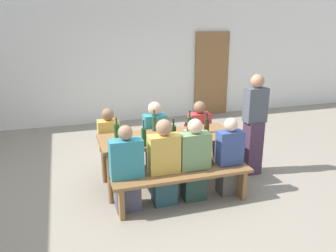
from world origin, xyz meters
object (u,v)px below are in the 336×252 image
object	(u,v)px
tasting_table	(168,141)
wine_bottle_2	(154,123)
seated_guest_far_1	(155,138)
wine_glass_1	(194,132)
bench_near	(184,181)
wine_bottle_4	(189,125)
wooden_door	(212,74)
seated_guest_near_3	(229,158)
seated_guest_far_2	(199,135)
standing_host	(254,126)
wine_glass_2	(186,124)
wine_bottle_5	(117,132)
seated_guest_near_1	(164,165)
bench_far	(156,146)
wine_glass_0	(164,132)
seated_guest_near_0	(127,171)
seated_guest_near_2	(194,162)
wine_bottle_0	(144,137)
wine_bottle_1	(207,125)
wine_bottle_3	(173,133)
seated_guest_far_0	(109,144)

from	to	relation	value
tasting_table	wine_bottle_2	xyz separation A→B (m)	(-0.12, 0.29, 0.20)
wine_bottle_2	seated_guest_far_1	world-z (taller)	seated_guest_far_1
wine_bottle_2	wine_glass_1	size ratio (longest dim) A/B	1.92
bench_near	wine_bottle_4	distance (m)	0.93
wooden_door	seated_guest_near_3	world-z (taller)	wooden_door
seated_guest_far_2	standing_host	size ratio (longest dim) A/B	0.69
wine_glass_2	seated_guest_far_2	distance (m)	0.62
wine_bottle_5	wine_glass_2	distance (m)	1.08
seated_guest_near_1	seated_guest_near_3	distance (m)	0.94
bench_far	wine_glass_0	size ratio (longest dim) A/B	10.37
wine_glass_0	seated_guest_near_0	distance (m)	0.77
bench_near	seated_guest_near_1	world-z (taller)	seated_guest_near_1
wine_bottle_4	wine_glass_2	bearing A→B (deg)	87.40
bench_far	wine_bottle_4	world-z (taller)	wine_bottle_4
wine_bottle_5	seated_guest_near_0	size ratio (longest dim) A/B	0.29
tasting_table	seated_guest_near_1	size ratio (longest dim) A/B	1.69
seated_guest_near_1	seated_guest_near_2	distance (m)	0.42
wine_bottle_0	wine_bottle_2	world-z (taller)	wine_bottle_0
wine_bottle_1	wine_bottle_2	size ratio (longest dim) A/B	0.91
wine_bottle_3	wine_glass_1	xyz separation A→B (m)	(0.28, -0.05, 0.00)
wine_bottle_0	wine_bottle_3	bearing A→B (deg)	11.03
seated_guest_far_0	seated_guest_near_0	bearing A→B (deg)	3.56
wine_bottle_4	seated_guest_far_2	distance (m)	0.75
seated_guest_near_1	seated_guest_near_2	size ratio (longest dim) A/B	1.03
bench_near	seated_guest_far_0	distance (m)	1.46
seated_guest_far_2	wine_glass_1	bearing A→B (deg)	-27.62
wine_glass_0	wine_bottle_1	bearing A→B (deg)	13.01
seated_guest_far_2	seated_guest_near_3	bearing A→B (deg)	0.28
bench_far	seated_guest_near_3	xyz separation A→B (m)	(0.72, -1.22, 0.17)
wooden_door	bench_near	bearing A→B (deg)	-118.58
seated_guest_near_3	wine_bottle_0	bearing A→B (deg)	78.63
bench_near	wine_glass_1	world-z (taller)	wine_glass_1
standing_host	bench_near	bearing A→B (deg)	25.27
wine_bottle_5	seated_guest_near_0	world-z (taller)	seated_guest_near_0
wine_glass_2	seated_guest_near_3	xyz separation A→B (m)	(0.38, -0.71, -0.33)
wine_glass_2	wine_bottle_3	bearing A→B (deg)	-129.99
wine_bottle_3	seated_guest_near_2	distance (m)	0.50
tasting_table	wine_bottle_4	size ratio (longest dim) A/B	5.64
wine_bottle_4	standing_host	world-z (taller)	standing_host
wine_bottle_3	wine_glass_2	bearing A→B (deg)	50.01
wooden_door	wine_glass_1	bearing A→B (deg)	-117.84
wine_bottle_0	wine_glass_0	xyz separation A→B (m)	(0.31, 0.12, -0.01)
wooden_door	seated_guest_far_2	world-z (taller)	wooden_door
seated_guest_far_1	seated_guest_far_2	size ratio (longest dim) A/B	1.04
standing_host	wine_glass_1	bearing A→B (deg)	12.24
wine_bottle_2	seated_guest_near_2	distance (m)	0.95
wine_bottle_2	seated_guest_near_2	world-z (taller)	seated_guest_near_2
wine_bottle_2	seated_guest_near_0	distance (m)	1.07
wooden_door	wine_glass_2	xyz separation A→B (m)	(-1.95, -3.35, -0.19)
wine_bottle_1	wine_bottle_2	xyz separation A→B (m)	(-0.72, 0.31, 0.01)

